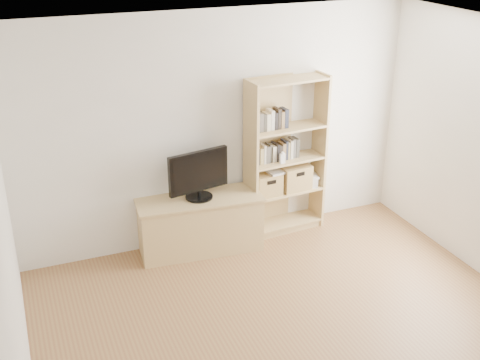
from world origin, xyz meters
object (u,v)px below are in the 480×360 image
television (198,175)px  basket_right (293,176)px  basket_left (266,184)px  tv_stand (200,225)px  baby_monitor (282,158)px  laptop (279,170)px  bookshelf (286,157)px

television → basket_right: size_ratio=1.97×
television → basket_left: television is taller
basket_left → basket_right: size_ratio=0.87×
tv_stand → basket_left: bearing=9.3°
tv_stand → basket_left: size_ratio=4.34×
baby_monitor → basket_right: bearing=30.3°
baby_monitor → laptop: (0.01, 0.09, -0.18)m
basket_right → bookshelf: bearing=176.0°
basket_left → basket_right: 0.36m
bookshelf → laptop: 0.17m
tv_stand → laptop: bearing=8.6°
tv_stand → baby_monitor: (0.98, -0.03, 0.66)m
bookshelf → tv_stand: bearing=179.9°
tv_stand → bookshelf: (1.08, 0.09, 0.62)m
basket_right → laptop: bearing=-177.6°
baby_monitor → basket_left: 0.36m
bookshelf → basket_right: bookshelf is taller
television → bookshelf: bearing=-6.3°
laptop → basket_right: bearing=1.3°
tv_stand → laptop: laptop is taller
tv_stand → basket_left: (0.83, 0.06, 0.34)m
bookshelf → basket_left: bookshelf is taller
basket_left → baby_monitor: bearing=-32.6°
bookshelf → baby_monitor: bearing=-135.0°
tv_stand → television: television is taller
tv_stand → bookshelf: size_ratio=0.72×
television → baby_monitor: television is taller
baby_monitor → basket_right: 0.38m
tv_stand → television: (0.00, 0.00, 0.61)m
baby_monitor → laptop: bearing=86.6°
tv_stand → basket_left: 0.90m
basket_left → basket_right: (0.36, 0.03, 0.02)m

